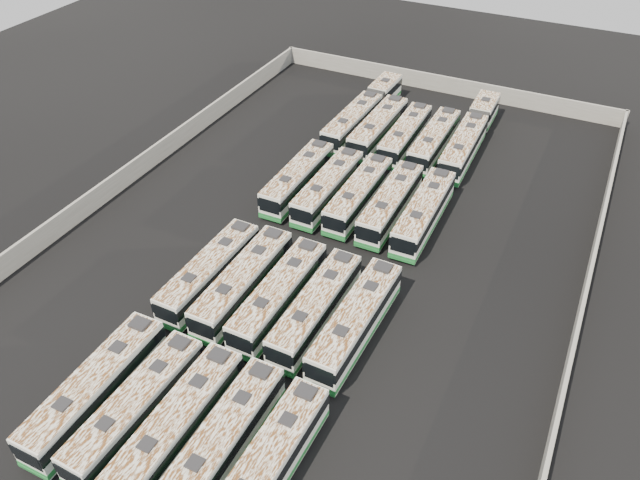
{
  "coord_description": "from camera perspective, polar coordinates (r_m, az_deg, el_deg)",
  "views": [
    {
      "loc": [
        19.33,
        -39.29,
        35.4
      ],
      "look_at": [
        0.46,
        -0.83,
        1.6
      ],
      "focal_mm": 35.0,
      "sensor_mm": 36.0,
      "label": 1
    }
  ],
  "objects": [
    {
      "name": "bus_midfront_right",
      "position": [
        48.09,
        -0.38,
        -6.25
      ],
      "size": [
        2.6,
        11.72,
        3.3
      ],
      "rotation": [
        0.0,
        0.0,
        -0.01
      ],
      "color": "silver",
      "rests_on": "ground"
    },
    {
      "name": "bus_midback_left",
      "position": [
        61.23,
        0.74,
        4.84
      ],
      "size": [
        2.51,
        11.62,
        3.27
      ],
      "rotation": [
        0.0,
        0.0,
        -0.0
      ],
      "color": "silver",
      "rests_on": "ground"
    },
    {
      "name": "bus_back_right",
      "position": [
        70.24,
        10.37,
        8.91
      ],
      "size": [
        2.49,
        11.62,
        3.27
      ],
      "rotation": [
        0.0,
        0.0,
        0.0
      ],
      "color": "silver",
      "rests_on": "ground"
    },
    {
      "name": "ground",
      "position": [
        56.31,
        -0.05,
        -0.68
      ],
      "size": [
        140.0,
        140.0,
        0.0
      ],
      "primitive_type": "plane",
      "color": "black",
      "rests_on": "ground"
    },
    {
      "name": "bus_front_left",
      "position": [
        43.71,
        -16.41,
        -14.47
      ],
      "size": [
        2.75,
        11.69,
        3.28
      ],
      "rotation": [
        0.0,
        0.0,
        -0.03
      ],
      "color": "silver",
      "rests_on": "ground"
    },
    {
      "name": "bus_midback_center",
      "position": [
        60.29,
        3.54,
        4.17
      ],
      "size": [
        2.45,
        11.56,
        3.26
      ],
      "rotation": [
        0.0,
        0.0,
        -0.0
      ],
      "color": "silver",
      "rests_on": "ground"
    },
    {
      "name": "bus_back_center",
      "position": [
        70.87,
        7.78,
        9.47
      ],
      "size": [
        2.6,
        11.56,
        3.25
      ],
      "rotation": [
        0.0,
        0.0,
        0.01
      ],
      "color": "silver",
      "rests_on": "ground"
    },
    {
      "name": "perimeter_wall",
      "position": [
        55.62,
        -0.05,
        0.2
      ],
      "size": [
        45.2,
        73.2,
        2.2
      ],
      "color": "slate",
      "rests_on": "ground"
    },
    {
      "name": "bus_midback_far_left",
      "position": [
        62.58,
        -2.04,
        5.64
      ],
      "size": [
        2.52,
        11.68,
        3.29
      ],
      "rotation": [
        0.0,
        0.0,
        0.0
      ],
      "color": "silver",
      "rests_on": "ground"
    },
    {
      "name": "bus_front_center",
      "position": [
        42.17,
        -12.93,
        -16.19
      ],
      "size": [
        2.59,
        11.97,
        3.37
      ],
      "rotation": [
        0.0,
        0.0,
        -0.0
      ],
      "color": "silver",
      "rests_on": "ground"
    },
    {
      "name": "bus_midfront_center",
      "position": [
        49.18,
        -3.77,
        -5.07
      ],
      "size": [
        2.62,
        11.88,
        3.34
      ],
      "rotation": [
        0.0,
        0.0,
        -0.01
      ],
      "color": "silver",
      "rests_on": "ground"
    },
    {
      "name": "bus_back_left",
      "position": [
        71.82,
        5.32,
        10.15
      ],
      "size": [
        2.67,
        12.07,
        3.4
      ],
      "rotation": [
        0.0,
        0.0,
        -0.01
      ],
      "color": "silver",
      "rests_on": "ground"
    },
    {
      "name": "bus_midfront_left",
      "position": [
        50.52,
        -7.03,
        -3.88
      ],
      "size": [
        2.57,
        12.05,
        3.39
      ],
      "rotation": [
        0.0,
        0.0,
        0.0
      ],
      "color": "silver",
      "rests_on": "ground"
    },
    {
      "name": "bus_front_right",
      "position": [
        40.96,
        -8.97,
        -17.83
      ],
      "size": [
        2.5,
        11.8,
        3.32
      ],
      "rotation": [
        0.0,
        0.0,
        0.0
      ],
      "color": "silver",
      "rests_on": "ground"
    },
    {
      "name": "bus_back_far_left",
      "position": [
        75.47,
        4.0,
        11.64
      ],
      "size": [
        2.87,
        18.22,
        3.3
      ],
      "rotation": [
        0.0,
        0.0,
        -0.02
      ],
      "color": "silver",
      "rests_on": "ground"
    },
    {
      "name": "bus_midback_right",
      "position": [
        59.29,
        6.46,
        3.34
      ],
      "size": [
        2.53,
        11.68,
        3.29
      ],
      "rotation": [
        0.0,
        0.0,
        0.01
      ],
      "color": "silver",
      "rests_on": "ground"
    },
    {
      "name": "bus_midfront_far_left",
      "position": [
        51.96,
        -10.05,
        -2.92
      ],
      "size": [
        2.65,
        11.67,
        3.28
      ],
      "rotation": [
        0.0,
        0.0,
        -0.02
      ],
      "color": "silver",
      "rests_on": "ground"
    },
    {
      "name": "bus_midfront_far_right",
      "position": [
        47.08,
        3.28,
        -7.45
      ],
      "size": [
        2.8,
        12.11,
        3.4
      ],
      "rotation": [
        0.0,
        0.0,
        -0.02
      ],
      "color": "silver",
      "rests_on": "ground"
    },
    {
      "name": "bus_midback_far_right",
      "position": [
        58.46,
        9.46,
        2.49
      ],
      "size": [
        2.68,
        11.93,
        3.35
      ],
      "rotation": [
        0.0,
        0.0,
        0.01
      ],
      "color": "silver",
      "rests_on": "ground"
    },
    {
      "name": "bus_front_far_right",
      "position": [
        39.77,
        -4.82,
        -19.9
      ],
      "size": [
        2.69,
        11.76,
        3.3
      ],
      "rotation": [
        0.0,
        0.0,
        -0.02
      ],
      "color": "silver",
      "rests_on": "ground"
    },
    {
      "name": "bus_back_far_right",
      "position": [
        72.27,
        13.58,
        9.35
      ],
      "size": [
        2.88,
        18.29,
        3.31
      ],
      "rotation": [
        0.0,
        0.0,
        0.02
      ],
      "color": "silver",
      "rests_on": "ground"
    },
    {
      "name": "bus_front_far_left",
      "position": [
        45.45,
        -19.8,
        -12.66
      ],
      "size": [
        2.66,
        12.07,
        3.39
      ],
      "rotation": [
        0.0,
        0.0,
        0.01
      ],
      "color": "silver",
      "rests_on": "ground"
    }
  ]
}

